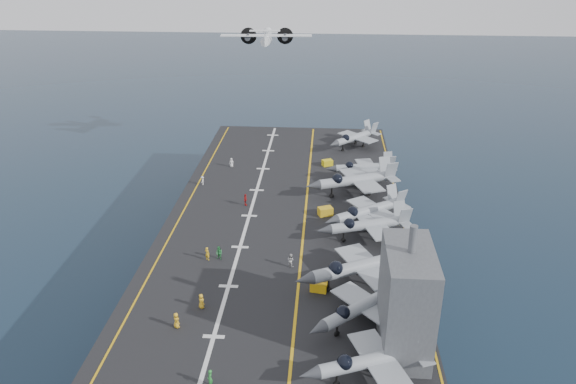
# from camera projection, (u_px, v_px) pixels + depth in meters

# --- Properties ---
(ground) EXTENTS (500.00, 500.00, 0.00)m
(ground) POSITION_uv_depth(u_px,v_px,m) (286.00, 272.00, 94.45)
(ground) COLOR #142135
(ground) RESTS_ON ground
(hull) EXTENTS (36.00, 90.00, 10.00)m
(hull) POSITION_uv_depth(u_px,v_px,m) (286.00, 246.00, 92.36)
(hull) COLOR #56595E
(hull) RESTS_ON ground
(flight_deck) EXTENTS (38.00, 92.00, 0.40)m
(flight_deck) POSITION_uv_depth(u_px,v_px,m) (286.00, 218.00, 90.18)
(flight_deck) COLOR black
(flight_deck) RESTS_ON hull
(foul_line) EXTENTS (0.35, 90.00, 0.02)m
(foul_line) POSITION_uv_depth(u_px,v_px,m) (305.00, 218.00, 89.90)
(foul_line) COLOR gold
(foul_line) RESTS_ON flight_deck
(landing_centerline) EXTENTS (0.50, 90.00, 0.02)m
(landing_centerline) POSITION_uv_depth(u_px,v_px,m) (249.00, 216.00, 90.48)
(landing_centerline) COLOR silver
(landing_centerline) RESTS_ON flight_deck
(deck_edge_port) EXTENTS (0.25, 90.00, 0.02)m
(deck_edge_port) POSITION_uv_depth(u_px,v_px,m) (182.00, 214.00, 91.19)
(deck_edge_port) COLOR gold
(deck_edge_port) RESTS_ON flight_deck
(deck_edge_stbd) EXTENTS (0.25, 90.00, 0.02)m
(deck_edge_stbd) POSITION_uv_depth(u_px,v_px,m) (402.00, 221.00, 88.90)
(deck_edge_stbd) COLOR gold
(deck_edge_stbd) RESTS_ON flight_deck
(island_superstructure) EXTENTS (5.00, 10.00, 15.00)m
(island_superstructure) POSITION_uv_depth(u_px,v_px,m) (407.00, 289.00, 58.81)
(island_superstructure) COLOR #56595E
(island_superstructure) RESTS_ON flight_deck
(fighter_jet_0) EXTENTS (16.09, 13.49, 4.76)m
(fighter_jet_0) POSITION_uv_depth(u_px,v_px,m) (372.00, 359.00, 56.51)
(fighter_jet_0) COLOR #8D939B
(fighter_jet_0) RESTS_ON flight_deck
(fighter_jet_1) EXTENTS (16.78, 16.41, 4.90)m
(fighter_jet_1) POSITION_uv_depth(u_px,v_px,m) (363.00, 305.00, 64.64)
(fighter_jet_1) COLOR #9EA5AF
(fighter_jet_1) RESTS_ON flight_deck
(fighter_jet_2) EXTENTS (19.28, 16.89, 5.61)m
(fighter_jet_2) POSITION_uv_depth(u_px,v_px,m) (360.00, 265.00, 71.73)
(fighter_jet_2) COLOR #9AA2AA
(fighter_jet_2) RESTS_ON flight_deck
(fighter_jet_3) EXTENTS (16.56, 13.53, 4.96)m
(fighter_jet_3) POSITION_uv_depth(u_px,v_px,m) (369.00, 224.00, 82.73)
(fighter_jet_3) COLOR #99A2AA
(fighter_jet_3) RESTS_ON flight_deck
(fighter_jet_4) EXTENTS (17.55, 16.27, 5.07)m
(fighter_jet_4) POSITION_uv_depth(u_px,v_px,m) (369.00, 209.00, 86.90)
(fighter_jet_4) COLOR gray
(fighter_jet_4) RESTS_ON flight_deck
(fighter_jet_5) EXTENTS (19.38, 16.39, 5.71)m
(fighter_jet_5) POSITION_uv_depth(u_px,v_px,m) (357.00, 179.00, 96.93)
(fighter_jet_5) COLOR #939CA4
(fighter_jet_5) RESTS_ON flight_deck
(fighter_jet_6) EXTENTS (14.40, 11.03, 4.50)m
(fighter_jet_6) POSITION_uv_depth(u_px,v_px,m) (364.00, 166.00, 103.75)
(fighter_jet_6) COLOR #959EA4
(fighter_jet_6) RESTS_ON flight_deck
(fighter_jet_8) EXTENTS (15.86, 15.93, 4.68)m
(fighter_jet_8) POSITION_uv_depth(u_px,v_px,m) (355.00, 137.00, 118.77)
(fighter_jet_8) COLOR #949BA4
(fighter_jet_8) RESTS_ON flight_deck
(tow_cart_a) EXTENTS (2.29, 1.68, 1.26)m
(tow_cart_a) POSITION_uv_depth(u_px,v_px,m) (319.00, 286.00, 71.28)
(tow_cart_a) COLOR #EAB010
(tow_cart_a) RESTS_ON flight_deck
(tow_cart_b) EXTENTS (2.63, 2.21, 1.34)m
(tow_cart_b) POSITION_uv_depth(u_px,v_px,m) (325.00, 211.00, 90.48)
(tow_cart_b) COLOR gold
(tow_cart_b) RESTS_ON flight_deck
(tow_cart_c) EXTENTS (2.30, 1.96, 1.17)m
(tow_cart_c) POSITION_uv_depth(u_px,v_px,m) (327.00, 163.00, 109.95)
(tow_cart_c) COLOR yellow
(tow_cart_c) RESTS_ON flight_deck
(crew_0) EXTENTS (1.39, 1.37, 1.95)m
(crew_0) POSITION_uv_depth(u_px,v_px,m) (176.00, 320.00, 64.45)
(crew_0) COLOR gold
(crew_0) RESTS_ON flight_deck
(crew_1) EXTENTS (1.44, 1.28, 2.00)m
(crew_1) POSITION_uv_depth(u_px,v_px,m) (207.00, 254.00, 77.87)
(crew_1) COLOR yellow
(crew_1) RESTS_ON flight_deck
(crew_2) EXTENTS (1.44, 1.26, 2.00)m
(crew_2) POSITION_uv_depth(u_px,v_px,m) (219.00, 253.00, 77.99)
(crew_2) COLOR #2E8F45
(crew_2) RESTS_ON flight_deck
(crew_3) EXTENTS (0.68, 1.00, 1.64)m
(crew_3) POSITION_uv_depth(u_px,v_px,m) (202.00, 181.00, 101.39)
(crew_3) COLOR silver
(crew_3) RESTS_ON flight_deck
(crew_4) EXTENTS (0.89, 1.27, 2.05)m
(crew_4) POSITION_uv_depth(u_px,v_px,m) (245.00, 200.00, 93.60)
(crew_4) COLOR #B21919
(crew_4) RESTS_ON flight_deck
(crew_5) EXTENTS (1.21, 0.95, 1.80)m
(crew_5) POSITION_uv_depth(u_px,v_px,m) (231.00, 162.00, 109.24)
(crew_5) COLOR white
(crew_5) RESTS_ON flight_deck
(crew_6) EXTENTS (0.93, 1.30, 2.06)m
(crew_6) POSITION_uv_depth(u_px,v_px,m) (210.00, 379.00, 55.93)
(crew_6) COLOR #268C33
(crew_6) RESTS_ON flight_deck
(crew_7) EXTENTS (1.40, 1.28, 1.95)m
(crew_7) POSITION_uv_depth(u_px,v_px,m) (291.00, 260.00, 76.36)
(crew_7) COLOR silver
(crew_7) RESTS_ON flight_deck
(transport_plane) EXTENTS (22.06, 15.72, 5.02)m
(transport_plane) POSITION_uv_depth(u_px,v_px,m) (266.00, 41.00, 131.10)
(transport_plane) COLOR silver
(crew_8) EXTENTS (1.39, 1.37, 1.95)m
(crew_8) POSITION_uv_depth(u_px,v_px,m) (201.00, 301.00, 67.81)
(crew_8) COLOR gold
(crew_8) RESTS_ON flight_deck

